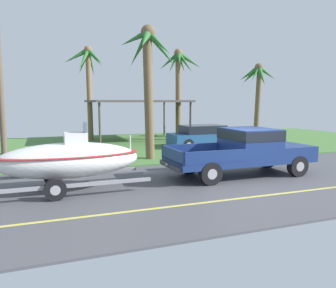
% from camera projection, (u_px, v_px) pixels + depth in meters
% --- Properties ---
extents(ground, '(36.00, 22.00, 0.11)m').
position_uv_depth(ground, '(168.00, 150.00, 19.82)').
color(ground, '#4C4C51').
extents(pickup_truck_towing, '(5.90, 2.13, 1.81)m').
position_uv_depth(pickup_truck_towing, '(249.00, 149.00, 12.90)').
color(pickup_truck_towing, navy).
rests_on(pickup_truck_towing, ground).
extents(boat_on_trailer, '(5.83, 2.14, 2.19)m').
position_uv_depth(boat_on_trailer, '(68.00, 160.00, 10.56)').
color(boat_on_trailer, gray).
rests_on(boat_on_trailer, ground).
extents(parked_sedan_near, '(4.62, 1.92, 1.38)m').
position_uv_depth(parked_sedan_near, '(205.00, 136.00, 20.86)').
color(parked_sedan_near, '#234C89').
rests_on(parked_sedan_near, ground).
extents(carport_awning, '(6.63, 5.72, 2.93)m').
position_uv_depth(carport_awning, '(136.00, 102.00, 23.87)').
color(carport_awning, '#4C4238').
rests_on(carport_awning, ground).
extents(palm_tree_near_left, '(2.86, 3.02, 6.76)m').
position_uv_depth(palm_tree_near_left, '(88.00, 72.00, 23.79)').
color(palm_tree_near_left, brown).
rests_on(palm_tree_near_left, ground).
extents(palm_tree_near_right, '(2.83, 3.15, 5.75)m').
position_uv_depth(palm_tree_near_right, '(258.00, 83.00, 25.55)').
color(palm_tree_near_right, brown).
rests_on(palm_tree_near_right, ground).
extents(palm_tree_mid, '(3.02, 2.88, 6.47)m').
position_uv_depth(palm_tree_mid, '(149.00, 65.00, 16.08)').
color(palm_tree_mid, brown).
rests_on(palm_tree_mid, ground).
extents(palm_tree_far_left, '(3.47, 2.80, 6.57)m').
position_uv_depth(palm_tree_far_left, '(179.00, 74.00, 23.89)').
color(palm_tree_far_left, brown).
rests_on(palm_tree_far_left, ground).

